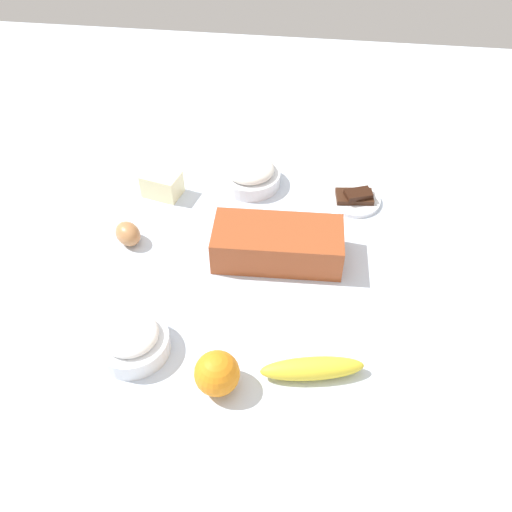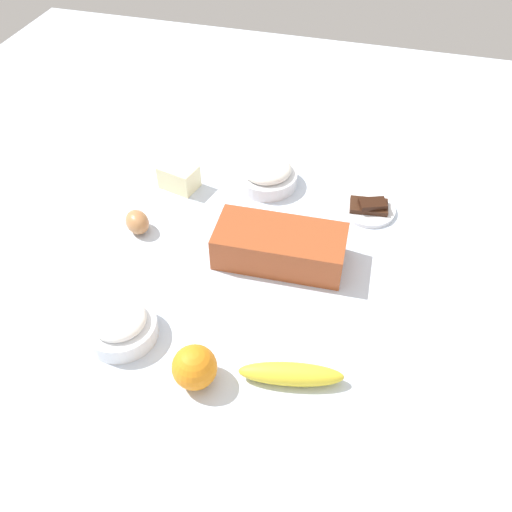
{
  "view_description": "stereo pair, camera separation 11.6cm",
  "coord_description": "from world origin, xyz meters",
  "views": [
    {
      "loc": [
        0.11,
        -0.81,
        0.86
      ],
      "look_at": [
        0.0,
        0.0,
        0.04
      ],
      "focal_mm": 38.31,
      "sensor_mm": 36.0,
      "label": 1
    },
    {
      "loc": [
        0.22,
        -0.79,
        0.86
      ],
      "look_at": [
        0.0,
        0.0,
        0.04
      ],
      "focal_mm": 38.31,
      "sensor_mm": 36.0,
      "label": 2
    }
  ],
  "objects": [
    {
      "name": "ground_plane",
      "position": [
        0.0,
        0.0,
        -0.01
      ],
      "size": [
        2.4,
        2.4,
        0.02
      ],
      "primitive_type": "cube",
      "color": "silver"
    },
    {
      "name": "loaf_pan",
      "position": [
        0.04,
        0.04,
        0.04
      ],
      "size": [
        0.29,
        0.14,
        0.08
      ],
      "rotation": [
        0.0,
        0.0,
        0.04
      ],
      "color": "#9E4723",
      "rests_on": "ground_plane"
    },
    {
      "name": "flour_bowl",
      "position": [
        -0.05,
        0.3,
        0.03
      ],
      "size": [
        0.15,
        0.15,
        0.07
      ],
      "color": "white",
      "rests_on": "ground_plane"
    },
    {
      "name": "sugar_bowl",
      "position": [
        -0.2,
        -0.24,
        0.03
      ],
      "size": [
        0.14,
        0.14,
        0.07
      ],
      "color": "white",
      "rests_on": "ground_plane"
    },
    {
      "name": "banana",
      "position": [
        0.14,
        -0.25,
        0.02
      ],
      "size": [
        0.19,
        0.08,
        0.04
      ],
      "primitive_type": "ellipsoid",
      "rotation": [
        0.0,
        0.0,
        3.34
      ],
      "color": "yellow",
      "rests_on": "ground_plane"
    },
    {
      "name": "orange_fruit",
      "position": [
        -0.03,
        -0.3,
        0.04
      ],
      "size": [
        0.08,
        0.08,
        0.08
      ],
      "primitive_type": "sphere",
      "color": "orange",
      "rests_on": "ground_plane"
    },
    {
      "name": "butter_block",
      "position": [
        -0.26,
        0.23,
        0.03
      ],
      "size": [
        0.1,
        0.08,
        0.06
      ],
      "primitive_type": "cube",
      "rotation": [
        0.0,
        0.0,
        -0.24
      ],
      "color": "#F4EDB2",
      "rests_on": "ground_plane"
    },
    {
      "name": "egg_near_butter",
      "position": [
        -0.3,
        0.05,
        0.03
      ],
      "size": [
        0.08,
        0.08,
        0.05
      ],
      "primitive_type": "ellipsoid",
      "rotation": [
        0.0,
        1.57,
        2.37
      ],
      "color": "#B27949",
      "rests_on": "ground_plane"
    },
    {
      "name": "chocolate_plate",
      "position": [
        0.21,
        0.26,
        0.01
      ],
      "size": [
        0.13,
        0.13,
        0.03
      ],
      "color": "white",
      "rests_on": "ground_plane"
    }
  ]
}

